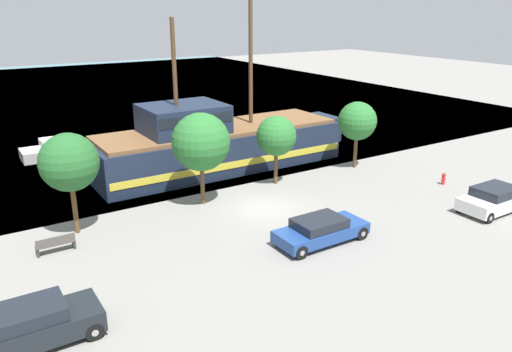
# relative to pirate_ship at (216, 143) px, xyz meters

# --- Properties ---
(ground_plane) EXTENTS (160.00, 160.00, 0.00)m
(ground_plane) POSITION_rel_pirate_ship_xyz_m (-1.32, -8.04, -1.77)
(ground_plane) COLOR gray
(water_surface) EXTENTS (80.00, 80.00, 0.00)m
(water_surface) POSITION_rel_pirate_ship_xyz_m (-1.32, 35.96, -1.77)
(water_surface) COLOR slate
(water_surface) RESTS_ON ground
(pirate_ship) EXTENTS (18.87, 5.34, 11.53)m
(pirate_ship) POSITION_rel_pirate_ship_xyz_m (0.00, 0.00, 0.00)
(pirate_ship) COLOR #192338
(pirate_ship) RESTS_ON water_surface
(moored_boat_dockside) EXTENTS (6.46, 2.26, 1.43)m
(moored_boat_dockside) POSITION_rel_pirate_ship_xyz_m (-8.36, 8.88, -1.23)
(moored_boat_dockside) COLOR #B7B2A8
(moored_boat_dockside) RESTS_ON water_surface
(parked_car_curb_front) EXTENTS (4.67, 1.95, 1.26)m
(parked_car_curb_front) POSITION_rel_pirate_ship_xyz_m (-1.38, -13.14, -1.12)
(parked_car_curb_front) COLOR navy
(parked_car_curb_front) RESTS_ON ground_plane
(parked_car_curb_mid) EXTENTS (4.19, 1.92, 1.49)m
(parked_car_curb_mid) POSITION_rel_pirate_ship_xyz_m (-14.35, -13.96, -1.03)
(parked_car_curb_mid) COLOR black
(parked_car_curb_mid) RESTS_ON ground_plane
(parked_car_curb_rear) EXTENTS (4.60, 2.02, 1.42)m
(parked_car_curb_rear) POSITION_rel_pirate_ship_xyz_m (9.39, -15.27, -1.06)
(parked_car_curb_rear) COLOR white
(parked_car_curb_rear) RESTS_ON ground_plane
(fire_hydrant) EXTENTS (0.42, 0.25, 0.76)m
(fire_hydrant) POSITION_rel_pirate_ship_xyz_m (10.58, -10.91, -1.36)
(fire_hydrant) COLOR red
(fire_hydrant) RESTS_ON ground_plane
(bench_promenade_east) EXTENTS (1.73, 0.45, 0.85)m
(bench_promenade_east) POSITION_rel_pirate_ship_xyz_m (-12.41, -7.41, -1.33)
(bench_promenade_east) COLOR #4C4742
(bench_promenade_east) RESTS_ON ground_plane
(tree_row_east) EXTENTS (2.87, 2.87, 5.15)m
(tree_row_east) POSITION_rel_pirate_ship_xyz_m (-11.04, -5.69, 1.93)
(tree_row_east) COLOR brown
(tree_row_east) RESTS_ON ground_plane
(tree_row_mideast) EXTENTS (3.27, 3.27, 5.33)m
(tree_row_mideast) POSITION_rel_pirate_ship_xyz_m (-3.92, -5.60, 1.91)
(tree_row_mideast) COLOR brown
(tree_row_mideast) RESTS_ON ground_plane
(tree_row_midwest) EXTENTS (2.53, 2.53, 4.41)m
(tree_row_midwest) POSITION_rel_pirate_ship_xyz_m (1.62, -4.97, 1.36)
(tree_row_midwest) COLOR brown
(tree_row_midwest) RESTS_ON ground_plane
(tree_row_west) EXTENTS (2.66, 2.66, 4.67)m
(tree_row_west) POSITION_rel_pirate_ship_xyz_m (8.29, -5.16, 1.56)
(tree_row_west) COLOR brown
(tree_row_west) RESTS_ON ground_plane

